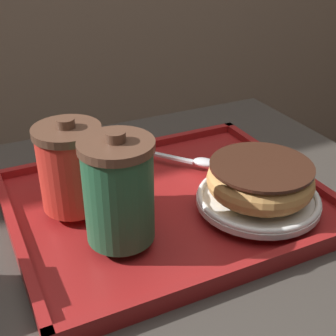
% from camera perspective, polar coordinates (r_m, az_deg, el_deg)
% --- Properties ---
extents(cafe_table, '(0.77, 0.66, 0.70)m').
position_cam_1_polar(cafe_table, '(0.73, -1.28, -17.97)').
color(cafe_table, '#38332D').
rests_on(cafe_table, ground_plane).
extents(serving_tray, '(0.41, 0.34, 0.02)m').
position_cam_1_polar(serving_tray, '(0.64, 0.00, -4.44)').
color(serving_tray, maroon).
rests_on(serving_tray, cafe_table).
extents(coffee_cup_front, '(0.08, 0.08, 0.13)m').
position_cam_1_polar(coffee_cup_front, '(0.52, -6.03, -2.72)').
color(coffee_cup_front, '#235638').
rests_on(coffee_cup_front, serving_tray).
extents(coffee_cup_rear, '(0.08, 0.08, 0.12)m').
position_cam_1_polar(coffee_cup_rear, '(0.59, -11.80, 0.16)').
color(coffee_cup_rear, red).
rests_on(coffee_cup_rear, serving_tray).
extents(plate_with_chocolate_donut, '(0.16, 0.16, 0.01)m').
position_cam_1_polar(plate_with_chocolate_donut, '(0.62, 10.93, -3.65)').
color(plate_with_chocolate_donut, white).
rests_on(plate_with_chocolate_donut, serving_tray).
extents(donut_chocolate_glazed, '(0.14, 0.14, 0.04)m').
position_cam_1_polar(donut_chocolate_glazed, '(0.61, 11.18, -1.34)').
color(donut_chocolate_glazed, tan).
rests_on(donut_chocolate_glazed, plate_with_chocolate_donut).
extents(spoon, '(0.12, 0.14, 0.01)m').
position_cam_1_polar(spoon, '(0.71, 2.32, 1.07)').
color(spoon, silver).
rests_on(spoon, serving_tray).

